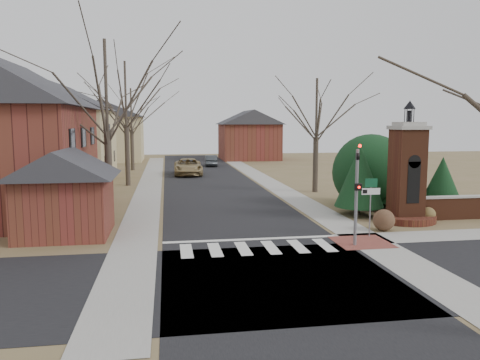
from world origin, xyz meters
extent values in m
plane|color=brown|center=(0.00, 0.00, 0.00)|extent=(120.00, 120.00, 0.00)
cube|color=black|center=(0.00, 22.00, 0.01)|extent=(8.00, 70.00, 0.01)
cube|color=black|center=(0.00, -3.00, 0.01)|extent=(120.00, 8.00, 0.01)
cube|color=silver|center=(0.00, 0.80, 0.01)|extent=(8.00, 2.20, 0.02)
cube|color=silver|center=(0.00, 2.30, 0.01)|extent=(8.00, 0.35, 0.02)
cube|color=gray|center=(5.20, 22.00, 0.01)|extent=(2.00, 60.00, 0.02)
cube|color=gray|center=(-5.20, 22.00, 0.01)|extent=(2.00, 60.00, 0.02)
cube|color=brown|center=(4.80, 1.00, 0.01)|extent=(2.40, 2.40, 0.02)
cylinder|color=slate|center=(4.30, 0.60, 2.10)|extent=(0.14, 0.14, 4.20)
imported|color=black|center=(4.30, 0.60, 4.05)|extent=(0.15, 0.18, 0.90)
sphere|color=#FF0C05|center=(4.30, 0.38, 4.35)|extent=(0.14, 0.14, 0.14)
cube|color=black|center=(4.30, 0.42, 2.60)|extent=(0.28, 0.16, 0.30)
sphere|color=#FF0C05|center=(4.30, 0.33, 2.60)|extent=(0.11, 0.11, 0.11)
cylinder|color=slate|center=(5.60, 2.00, 1.30)|extent=(0.06, 0.06, 2.60)
cube|color=silver|center=(5.60, 1.98, 2.15)|extent=(0.90, 0.03, 0.30)
cube|color=black|center=(5.30, 1.97, 2.15)|extent=(0.22, 0.02, 0.18)
cube|color=#0F4628|center=(5.60, 1.98, 2.55)|extent=(0.60, 0.03, 0.40)
cylinder|color=#5D2E1B|center=(9.00, 5.00, 0.18)|extent=(3.20, 3.20, 0.36)
cube|color=#5D2E1B|center=(9.00, 5.00, 2.50)|extent=(1.50, 1.50, 5.00)
cube|color=black|center=(9.00, 4.28, 2.20)|extent=(0.70, 0.10, 2.20)
cube|color=gray|center=(9.00, 5.00, 5.05)|extent=(1.70, 1.70, 0.20)
cube|color=gray|center=(9.00, 5.00, 5.25)|extent=(1.30, 1.30, 0.20)
cylinder|color=black|center=(9.00, 5.00, 5.65)|extent=(0.20, 0.20, 0.60)
cone|color=black|center=(9.00, 5.00, 6.25)|extent=(0.64, 0.64, 0.45)
cube|color=#5D2E1B|center=(13.50, 5.00, 0.60)|extent=(7.50, 0.40, 1.20)
cube|color=maroon|center=(-13.00, 10.00, 3.10)|extent=(9.00, 11.00, 6.20)
cube|color=tan|center=(-13.50, 27.00, 3.20)|extent=(9.00, 12.00, 6.40)
cube|color=tan|center=(-16.02, 24.60, 7.53)|extent=(0.75, 0.75, 3.50)
cube|color=maroon|center=(-8.50, 4.50, 1.40)|extent=(4.00, 4.00, 2.80)
cube|color=maroon|center=(-9.62, 3.70, 3.38)|extent=(0.75, 0.75, 1.82)
cube|color=tan|center=(-12.00, 48.00, 3.00)|extent=(10.00, 8.00, 6.00)
cube|color=tan|center=(-14.80, 46.40, 6.99)|extent=(0.75, 0.75, 3.08)
cube|color=maroon|center=(8.00, 48.00, 2.50)|extent=(8.00, 8.00, 5.00)
cube|color=maroon|center=(5.76, 46.40, 5.90)|extent=(0.75, 0.75, 2.80)
cylinder|color=#473D33|center=(7.20, 7.00, 0.25)|extent=(0.20, 0.20, 0.50)
cone|color=black|center=(7.20, 7.00, 2.30)|extent=(2.80, 2.80, 3.60)
cylinder|color=#473D33|center=(10.50, 8.20, 0.25)|extent=(0.20, 0.20, 0.50)
cone|color=black|center=(10.50, 8.20, 2.60)|extent=(3.40, 3.40, 4.20)
cylinder|color=#473D33|center=(12.50, 7.20, 0.25)|extent=(0.20, 0.20, 0.50)
cone|color=black|center=(12.50, 7.20, 1.90)|extent=(2.40, 2.40, 2.80)
sphere|color=black|center=(9.00, 9.50, 2.40)|extent=(4.80, 4.80, 4.80)
cylinder|color=#473D33|center=(-7.00, 9.00, 2.42)|extent=(0.40, 0.40, 4.83)
cylinder|color=#473D33|center=(-7.00, 22.00, 2.52)|extent=(0.40, 0.40, 5.04)
cylinder|color=#473D33|center=(-7.50, 35.00, 2.21)|extent=(0.40, 0.40, 4.41)
cylinder|color=#473D33|center=(7.50, 16.00, 2.10)|extent=(0.40, 0.40, 4.20)
imported|color=#9E8656|center=(-1.60, 29.11, 0.83)|extent=(2.86, 6.01, 1.65)
imported|color=#373C40|center=(1.60, 38.44, 0.67)|extent=(1.63, 4.11, 1.33)
sphere|color=brown|center=(6.80, 3.00, 0.54)|extent=(1.07, 1.07, 1.07)
sphere|color=brown|center=(10.12, 4.60, 0.40)|extent=(0.80, 0.80, 0.80)
camera|label=1|loc=(-3.74, -18.25, 5.35)|focal=35.00mm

